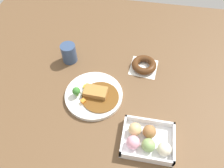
# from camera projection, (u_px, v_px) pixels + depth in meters

# --- Properties ---
(ground_plane) EXTENTS (1.60, 1.60, 0.00)m
(ground_plane) POSITION_uv_depth(u_px,v_px,m) (104.00, 101.00, 0.95)
(ground_plane) COLOR brown
(curry_plate) EXTENTS (0.25, 0.25, 0.07)m
(curry_plate) POSITION_uv_depth(u_px,v_px,m) (94.00, 95.00, 0.95)
(curry_plate) COLOR white
(curry_plate) RESTS_ON ground_plane
(donut_box) EXTENTS (0.19, 0.16, 0.06)m
(donut_box) POSITION_uv_depth(u_px,v_px,m) (147.00, 140.00, 0.81)
(donut_box) COLOR white
(donut_box) RESTS_ON ground_plane
(chocolate_ring_donut) EXTENTS (0.14, 0.14, 0.04)m
(chocolate_ring_donut) POSITION_uv_depth(u_px,v_px,m) (144.00, 65.00, 1.05)
(chocolate_ring_donut) COLOR white
(chocolate_ring_donut) RESTS_ON ground_plane
(coffee_mug) EXTENTS (0.07, 0.07, 0.09)m
(coffee_mug) POSITION_uv_depth(u_px,v_px,m) (69.00, 53.00, 1.06)
(coffee_mug) COLOR #33476B
(coffee_mug) RESTS_ON ground_plane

